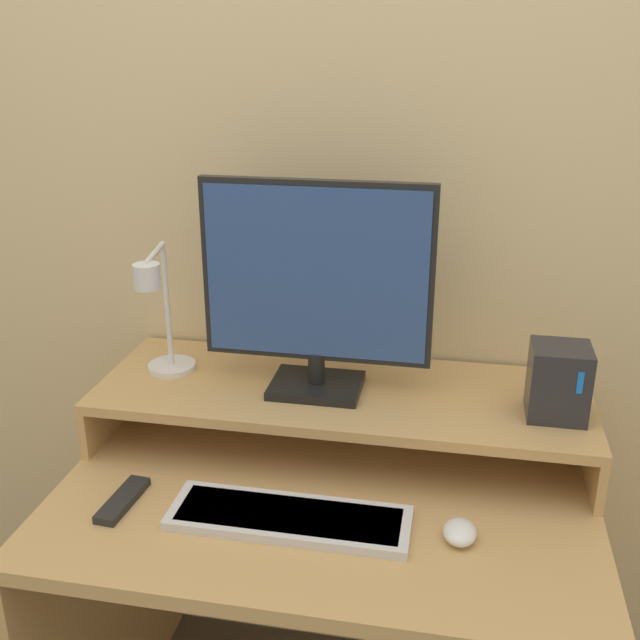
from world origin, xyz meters
TOP-DOWN VIEW (x-y plane):
  - wall_back at (0.00, 0.77)m, footprint 6.00×0.05m
  - desk at (0.00, 0.37)m, footprint 1.06×0.73m
  - monitor_shelf at (0.00, 0.54)m, footprint 1.06×0.38m
  - monitor at (-0.05, 0.53)m, footprint 0.48×0.15m
  - desk_lamp at (-0.39, 0.50)m, footprint 0.11×0.23m
  - router_dock at (0.44, 0.50)m, footprint 0.12×0.11m
  - keyboard at (-0.05, 0.23)m, footprint 0.45×0.14m
  - mouse at (0.27, 0.24)m, footprint 0.06×0.08m
  - remote_control at (-0.37, 0.22)m, footprint 0.05×0.15m

SIDE VIEW (x-z plane):
  - desk at x=0.00m, z-range 0.14..0.91m
  - remote_control at x=-0.37m, z-range 0.76..0.78m
  - keyboard at x=-0.05m, z-range 0.76..0.78m
  - mouse at x=0.27m, z-range 0.76..0.80m
  - monitor_shelf at x=0.00m, z-range 0.81..0.93m
  - router_dock at x=0.44m, z-range 0.89..1.04m
  - desk_lamp at x=-0.39m, z-range 0.89..1.19m
  - monitor at x=-0.05m, z-range 0.90..1.35m
  - wall_back at x=0.00m, z-range 0.00..2.50m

